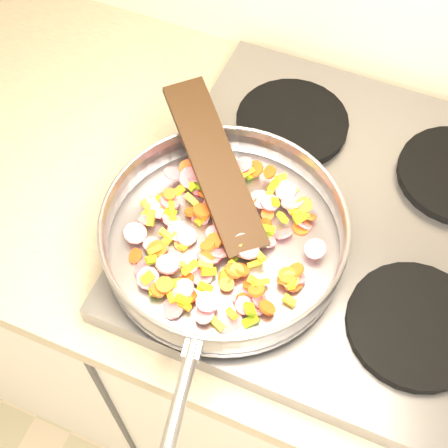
% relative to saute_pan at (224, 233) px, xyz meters
% --- Properties ---
extents(cooktop, '(0.60, 0.60, 0.04)m').
position_rel_saute_pan_xyz_m(cooktop, '(0.15, 0.13, -0.07)').
color(cooktop, '#939399').
rests_on(cooktop, counter_top).
extents(grate_fl, '(0.19, 0.19, 0.02)m').
position_rel_saute_pan_xyz_m(grate_fl, '(0.01, -0.01, -0.04)').
color(grate_fl, black).
rests_on(grate_fl, cooktop).
extents(grate_fr, '(0.19, 0.19, 0.02)m').
position_rel_saute_pan_xyz_m(grate_fr, '(0.29, -0.01, -0.04)').
color(grate_fr, black).
rests_on(grate_fr, cooktop).
extents(grate_bl, '(0.19, 0.19, 0.02)m').
position_rel_saute_pan_xyz_m(grate_bl, '(0.01, 0.27, -0.04)').
color(grate_bl, black).
rests_on(grate_bl, cooktop).
extents(saute_pan, '(0.40, 0.56, 0.06)m').
position_rel_saute_pan_xyz_m(saute_pan, '(0.00, 0.00, 0.00)').
color(saute_pan, '#9E9EA5').
rests_on(saute_pan, grate_fl).
extents(vegetable_heap, '(0.29, 0.30, 0.05)m').
position_rel_saute_pan_xyz_m(vegetable_heap, '(-0.00, 0.00, -0.01)').
color(vegetable_heap, yellow).
rests_on(vegetable_heap, saute_pan).
extents(wooden_spatula, '(0.24, 0.24, 0.09)m').
position_rel_saute_pan_xyz_m(wooden_spatula, '(-0.05, 0.09, 0.03)').
color(wooden_spatula, black).
rests_on(wooden_spatula, saute_pan).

